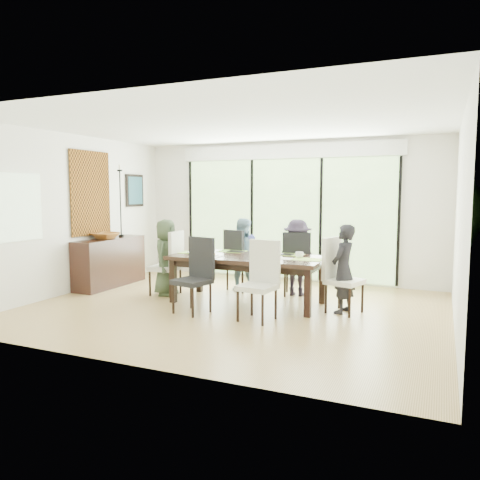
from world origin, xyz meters
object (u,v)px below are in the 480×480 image
at_px(vase, 252,252).
at_px(laptop, 196,253).
at_px(chair_far_right, 297,263).
at_px(cup_c, 299,255).
at_px(person_far_right, 297,258).
at_px(sideboard, 110,262).
at_px(chair_near_left, 192,275).
at_px(chair_right_end, 345,275).
at_px(person_left_end, 166,257).
at_px(table_top, 248,258).
at_px(bowl, 106,236).
at_px(chair_far_left, 242,260).
at_px(chair_left_end, 165,263).
at_px(person_right_end, 343,269).
at_px(person_far_left, 242,254).
at_px(cup_b, 254,254).
at_px(chair_near_right, 257,281).
at_px(cup_a, 212,250).

distance_m(vase, laptop, 0.91).
relative_size(chair_far_right, cup_c, 8.87).
relative_size(chair_far_right, person_far_right, 0.85).
bearing_deg(sideboard, chair_near_left, -24.98).
height_order(cup_c, sideboard, sideboard).
xyz_separation_m(chair_right_end, person_left_end, (-2.98, 0.00, 0.09)).
bearing_deg(laptop, table_top, -11.25).
bearing_deg(chair_far_right, bowl, 0.28).
bearing_deg(vase, chair_far_left, 122.01).
xyz_separation_m(table_top, chair_far_right, (0.55, 0.85, -0.17)).
bearing_deg(chair_left_end, sideboard, -103.05).
bearing_deg(person_right_end, table_top, -77.36).
distance_m(chair_right_end, person_far_left, 2.12).
distance_m(table_top, person_left_end, 1.48).
xyz_separation_m(chair_near_left, cup_b, (0.65, 0.77, 0.24)).
distance_m(chair_near_left, vase, 1.10).
distance_m(chair_left_end, chair_near_left, 1.33).
distance_m(person_left_end, person_right_end, 2.96).
xyz_separation_m(chair_right_end, chair_near_right, (-1.00, -0.87, 0.00)).
xyz_separation_m(chair_far_right, person_left_end, (-2.03, -0.85, 0.09)).
xyz_separation_m(chair_right_end, chair_far_right, (-0.95, 0.85, 0.00)).
relative_size(person_right_end, cup_c, 10.40).
relative_size(person_far_left, sideboard, 0.81).
bearing_deg(chair_near_right, cup_a, 147.44).
height_order(chair_far_right, chair_near_left, same).
relative_size(cup_a, bowl, 0.26).
bearing_deg(cup_a, sideboard, 178.33).
height_order(table_top, laptop, laptop).
bearing_deg(chair_left_end, laptop, 77.31).
distance_m(chair_right_end, chair_near_right, 1.33).
distance_m(chair_right_end, cup_b, 1.38).
height_order(chair_far_left, cup_b, chair_far_left).
height_order(chair_near_left, bowl, chair_near_left).
bearing_deg(chair_left_end, person_far_left, 124.38).
bearing_deg(sideboard, cup_c, -1.77).
bearing_deg(chair_near_left, sideboard, 168.12).
distance_m(person_far_right, vase, 0.94).
bearing_deg(chair_near_right, chair_far_right, 96.14).
xyz_separation_m(cup_c, sideboard, (-3.62, 0.11, -0.35)).
distance_m(chair_near_left, sideboard, 2.56).
relative_size(chair_left_end, laptop, 3.33).
height_order(person_far_left, cup_a, person_far_left).
bearing_deg(chair_right_end, chair_near_left, 131.47).
bearing_deg(person_far_right, chair_left_end, 17.27).
bearing_deg(vase, sideboard, 176.78).
relative_size(person_left_end, cup_c, 10.40).
bearing_deg(chair_near_left, bowl, 170.18).
xyz_separation_m(cup_a, cup_b, (0.85, -0.25, -0.00)).
bearing_deg(chair_left_end, cup_c, 88.54).
bearing_deg(chair_near_right, chair_near_left, -172.20).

